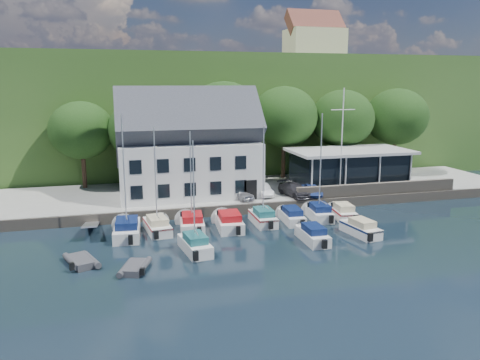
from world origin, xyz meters
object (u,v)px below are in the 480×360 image
(car_dgrey, at_px, (295,190))
(boat_r2_4, at_px, (361,227))
(boat_r2_1, at_px, (194,194))
(club_pavilion, at_px, (349,168))
(flagpole, at_px, (342,142))
(boat_r1_6, at_px, (320,171))
(boat_r1_1, at_px, (156,183))
(boat_r1_7, at_px, (342,211))
(boat_r2_3, at_px, (312,233))
(boat_r1_3, at_px, (229,220))
(car_blue, at_px, (312,190))
(car_silver, at_px, (241,193))
(dinghy_1, at_px, (135,266))
(boat_r1_5, at_px, (291,214))
(car_white, at_px, (262,190))
(boat_r1_0, at_px, (125,180))
(dinghy_0, at_px, (81,260))
(harbor_building, at_px, (188,153))
(boat_r1_4, at_px, (263,175))
(boat_r1_2, at_px, (191,179))

(car_dgrey, height_order, boat_r2_4, car_dgrey)
(car_dgrey, bearing_deg, boat_r2_1, -149.18)
(club_pavilion, xyz_separation_m, flagpole, (-2.71, -3.30, 3.40))
(boat_r1_6, xyz_separation_m, boat_r2_1, (-12.54, -5.64, -0.08))
(boat_r1_6, bearing_deg, boat_r1_1, -173.51)
(boat_r1_7, distance_m, boat_r2_3, 7.51)
(boat_r1_1, relative_size, boat_r1_3, 1.33)
(car_blue, relative_size, boat_r2_1, 0.39)
(club_pavilion, relative_size, boat_r2_3, 2.27)
(car_silver, relative_size, dinghy_1, 1.26)
(boat_r1_5, distance_m, boat_r2_3, 5.54)
(boat_r1_1, distance_m, boat_r1_7, 17.40)
(car_white, xyz_separation_m, dinghy_1, (-13.44, -14.40, -1.29))
(car_dgrey, xyz_separation_m, boat_r1_3, (-8.31, -5.85, -0.91))
(flagpole, height_order, boat_r2_3, flagpole)
(boat_r1_0, bearing_deg, boat_r1_7, 5.13)
(club_pavilion, xyz_separation_m, boat_r2_4, (-5.88, -13.50, -2.35))
(club_pavilion, relative_size, car_white, 3.50)
(car_blue, height_order, flagpole, flagpole)
(boat_r1_3, height_order, dinghy_0, boat_r1_3)
(boat_r1_0, distance_m, boat_r1_1, 2.60)
(car_silver, xyz_separation_m, boat_r1_6, (6.07, -5.37, 2.91))
(car_blue, height_order, dinghy_0, car_blue)
(boat_r1_1, height_order, boat_r1_3, boat_r1_1)
(car_dgrey, bearing_deg, car_silver, 166.83)
(harbor_building, bearing_deg, boat_r1_7, -35.35)
(flagpole, height_order, boat_r2_4, flagpole)
(car_silver, distance_m, boat_r2_4, 12.99)
(boat_r1_0, bearing_deg, dinghy_1, -83.50)
(car_silver, relative_size, boat_r1_0, 0.38)
(club_pavilion, xyz_separation_m, boat_r1_0, (-24.61, -8.98, 1.69))
(dinghy_0, bearing_deg, boat_r1_4, 0.56)
(car_white, height_order, boat_r1_6, boat_r1_6)
(flagpole, relative_size, boat_r1_7, 1.95)
(car_white, xyz_separation_m, boat_r1_7, (5.79, -6.59, -0.90))
(boat_r2_1, distance_m, boat_r2_4, 14.42)
(boat_r1_1, relative_size, dinghy_0, 2.81)
(harbor_building, distance_m, boat_r1_0, 11.57)
(car_silver, bearing_deg, boat_r2_4, -70.05)
(car_white, height_order, boat_r2_1, boat_r2_1)
(boat_r2_1, bearing_deg, car_dgrey, 33.78)
(harbor_building, distance_m, club_pavilion, 18.15)
(boat_r1_0, height_order, boat_r1_3, boat_r1_0)
(boat_r1_2, relative_size, dinghy_1, 3.18)
(club_pavilion, xyz_separation_m, boat_r1_4, (-12.76, -8.43, 1.38))
(boat_r1_5, relative_size, dinghy_1, 2.16)
(boat_r1_1, xyz_separation_m, boat_r2_3, (11.72, -5.55, -3.59))
(boat_r2_3, bearing_deg, boat_r1_6, 62.04)
(boat_r1_4, xyz_separation_m, boat_r2_3, (2.37, -5.55, -3.73))
(car_silver, relative_size, boat_r2_3, 0.61)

